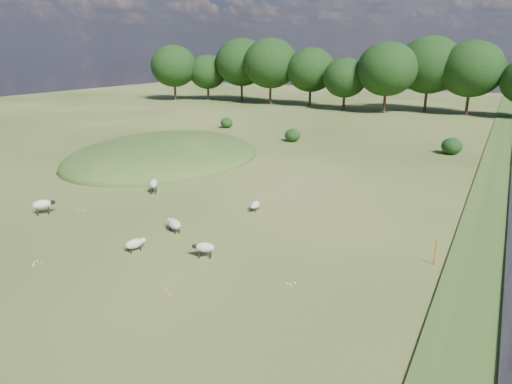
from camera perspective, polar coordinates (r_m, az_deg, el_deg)
ground at (r=43.66m, az=7.89°, el=4.61°), size 160.00×160.00×0.00m
mound at (r=42.90m, az=-11.32°, el=4.21°), size 16.00×20.00×4.00m
treeline at (r=77.05m, az=17.27°, el=14.42°), size 96.28×14.66×11.70m
shrubs at (r=49.72m, az=10.10°, el=6.91°), size 28.69×5.83×1.57m
marker_post at (r=22.61m, az=21.48°, el=-7.13°), size 0.06×0.06×1.20m
sheep_0 at (r=32.30m, az=-12.69°, el=1.03°), size 1.11×1.30×0.95m
sheep_1 at (r=23.32m, az=-14.90°, el=-6.24°), size 0.73×1.16×0.64m
sheep_2 at (r=30.19m, az=-25.11°, el=-1.40°), size 1.08×1.27×0.93m
sheep_3 at (r=21.93m, az=-6.50°, el=-6.89°), size 1.11×0.81×0.78m
sheep_4 at (r=25.25m, az=-10.22°, el=-3.93°), size 1.30×0.91×0.72m
sheep_5 at (r=28.04m, az=-0.12°, el=-1.64°), size 0.57×1.07×0.60m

